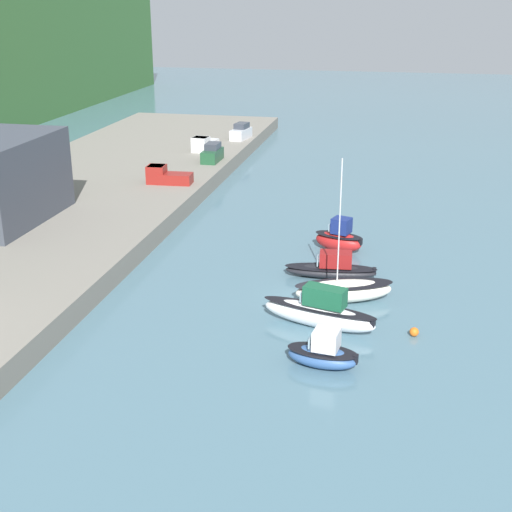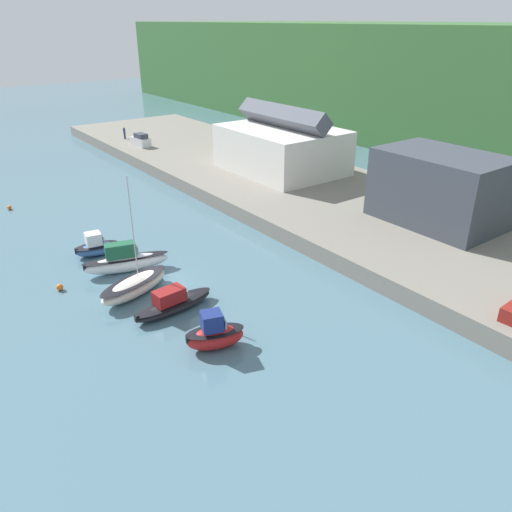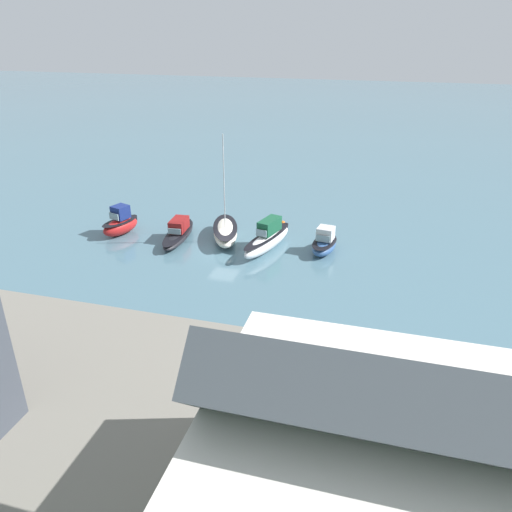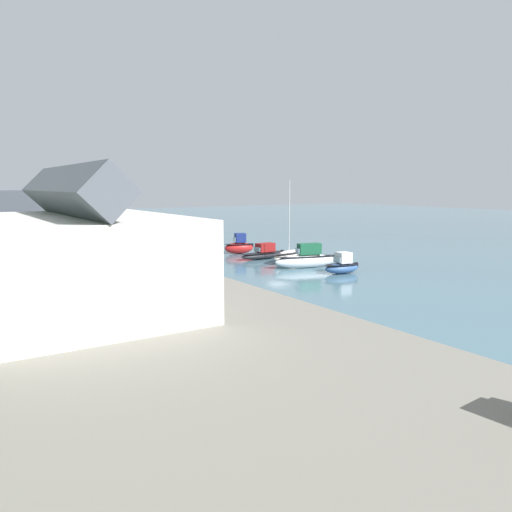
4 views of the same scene
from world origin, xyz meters
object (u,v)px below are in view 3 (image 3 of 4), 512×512
at_px(moored_boat_4, 121,224).
at_px(mooring_buoy_1, 283,224).
at_px(moored_boat_2, 225,232).
at_px(moored_boat_0, 325,243).
at_px(moored_boat_3, 179,233).
at_px(moored_boat_1, 268,239).

distance_m(moored_boat_4, mooring_buoy_1, 16.55).
bearing_deg(moored_boat_4, moored_boat_2, -154.11).
bearing_deg(moored_boat_0, moored_boat_3, 12.06).
bearing_deg(moored_boat_2, moored_boat_3, -2.41).
distance_m(moored_boat_3, mooring_buoy_1, 11.01).
xyz_separation_m(moored_boat_0, moored_boat_3, (14.16, 1.03, -0.13)).
distance_m(moored_boat_1, moored_boat_4, 15.17).
relative_size(moored_boat_2, moored_boat_4, 2.25).
height_order(moored_boat_0, mooring_buoy_1, moored_boat_0).
bearing_deg(moored_boat_2, moored_boat_1, 146.36).
height_order(moored_boat_3, mooring_buoy_1, moored_boat_3).
bearing_deg(moored_boat_4, moored_boat_1, -160.76).
distance_m(moored_boat_3, moored_boat_4, 6.24).
bearing_deg(mooring_buoy_1, moored_boat_3, 35.00).
xyz_separation_m(moored_boat_0, moored_boat_4, (20.38, 1.11, 0.23)).
xyz_separation_m(moored_boat_2, moored_boat_4, (10.60, 1.41, 0.26)).
distance_m(moored_boat_2, moored_boat_3, 4.57).
height_order(moored_boat_2, mooring_buoy_1, moored_boat_2).
xyz_separation_m(moored_boat_2, moored_boat_3, (4.37, 1.33, -0.10)).
bearing_deg(moored_boat_2, moored_boat_4, -11.75).
bearing_deg(moored_boat_4, moored_boat_3, -160.96).
xyz_separation_m(moored_boat_1, moored_boat_4, (15.16, 0.25, 0.01)).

